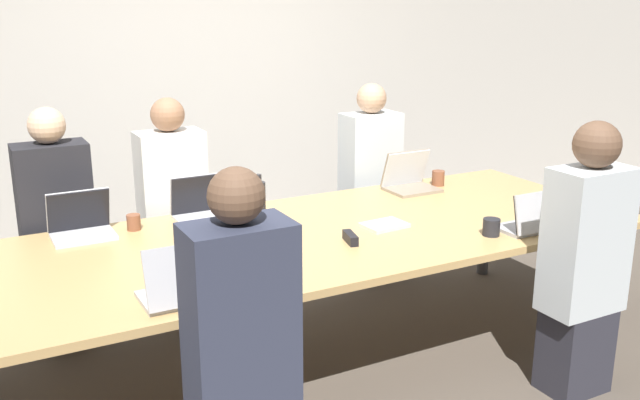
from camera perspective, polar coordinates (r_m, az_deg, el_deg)
ground_plane at (r=4.14m, az=-0.75°, el=-12.32°), size 24.00×24.00×0.00m
curtain_wall at (r=5.63m, az=-10.90°, el=9.96°), size 12.00×0.06×2.80m
conference_table at (r=3.86m, az=-0.79°, el=-3.41°), size 3.75×1.40×0.73m
laptop_near_left at (r=3.03m, az=-10.93°, el=-6.74°), size 0.34×0.26×0.27m
person_near_left at (r=2.76m, az=-6.30°, el=-11.94°), size 0.40×0.24×1.39m
laptop_far_midleft at (r=4.16m, az=-9.29°, el=-0.44°), size 0.35×0.24×0.25m
person_far_midleft at (r=4.52m, az=-11.66°, el=-0.96°), size 0.40×0.24×1.38m
cup_far_midleft at (r=4.22m, az=-5.28°, el=-0.42°), size 0.08×0.08×0.10m
bottle_far_midleft at (r=4.12m, az=-4.91°, el=0.09°), size 0.08×0.08×0.25m
laptop_far_left at (r=4.00m, az=-18.57°, el=-1.77°), size 0.33×0.25×0.25m
person_far_left at (r=4.35m, az=-20.24°, el=-2.35°), size 0.40×0.24×1.38m
cup_far_left at (r=4.03m, az=-14.68°, el=-1.74°), size 0.07×0.07×0.09m
laptop_near_right at (r=4.04m, az=16.69°, el=-1.50°), size 0.34×0.23×0.23m
person_near_right at (r=3.76m, az=20.36°, el=-4.89°), size 0.40×0.24×1.40m
cup_near_right at (r=3.92m, az=13.54°, el=-2.13°), size 0.09×0.09×0.09m
laptop_far_right at (r=4.74m, az=7.13°, el=1.70°), size 0.33×0.26×0.26m
person_far_right at (r=5.12m, az=4.01°, el=1.34°), size 0.40×0.24×1.39m
cup_far_right at (r=4.89m, az=9.43°, el=1.74°), size 0.08×0.08×0.10m
stapler at (r=3.71m, az=2.45°, el=-3.05°), size 0.08×0.16×0.05m
notebook at (r=3.98m, az=5.17°, el=-2.01°), size 0.25×0.19×0.02m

